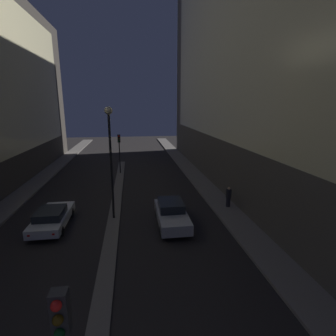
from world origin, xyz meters
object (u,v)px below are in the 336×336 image
Objects in this scene: traffic_light_mid at (119,145)px; pedestrian_on_right_sidewalk at (228,197)px; car_left_lane at (52,217)px; car_right_lane at (171,213)px; street_lamp at (110,144)px.

traffic_light_mid reaches higher than pedestrian_on_right_sidewalk.
car_left_lane is 0.99× the size of car_right_lane.
car_right_lane is at bearing -4.76° from car_left_lane.
traffic_light_mid is 14.93m from car_right_lane.
car_right_lane is (3.92, -1.41, -4.60)m from street_lamp.
pedestrian_on_right_sidewalk is (12.65, 1.49, 0.29)m from car_left_lane.
car_left_lane is at bearing 175.24° from car_right_lane.
street_lamp reaches higher than traffic_light_mid.
pedestrian_on_right_sidewalk is at bearing 4.83° from street_lamp.
street_lamp reaches higher than car_right_lane.
street_lamp reaches higher than car_left_lane.
car_left_lane is at bearing -106.19° from traffic_light_mid.
car_left_lane is (-3.92, -13.51, -2.71)m from traffic_light_mid.
pedestrian_on_right_sidewalk is (4.81, 2.14, 0.20)m from car_right_lane.
street_lamp is 9.80m from pedestrian_on_right_sidewalk.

